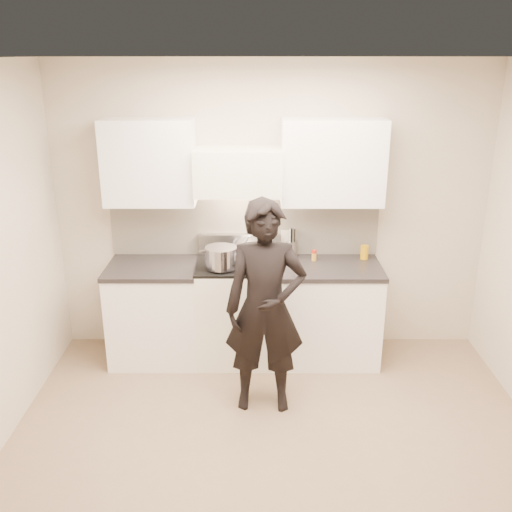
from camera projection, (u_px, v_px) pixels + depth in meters
The scene contains 11 objects.
ground_plane at pixel (275, 454), 4.11m from camera, with size 4.00×4.00×0.00m, color #886F54.
room_shell at pixel (268, 227), 3.92m from camera, with size 4.04×3.54×2.70m.
stove at pixel (239, 310), 5.29m from camera, with size 0.76×0.65×0.96m.
counter_right at pixel (328, 312), 5.30m from camera, with size 0.92×0.67×0.92m.
counter_left at pixel (155, 311), 5.30m from camera, with size 0.82×0.67×0.92m.
wok at pixel (252, 246), 5.23m from camera, with size 0.35×0.43×0.28m.
stock_pot at pixel (221, 257), 4.96m from camera, with size 0.39×0.34×0.18m.
utensil_crock at pixel (292, 248), 5.34m from camera, with size 0.10×0.10×0.27m.
spice_jar at pixel (314, 255), 5.25m from camera, with size 0.05×0.05×0.10m.
oil_glass at pixel (364, 252), 5.29m from camera, with size 0.07×0.07×0.13m.
person at pixel (265, 308), 4.42m from camera, with size 0.63×0.41×1.73m, color black.
Camera 1 is at (-0.14, -3.39, 2.73)m, focal length 40.00 mm.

